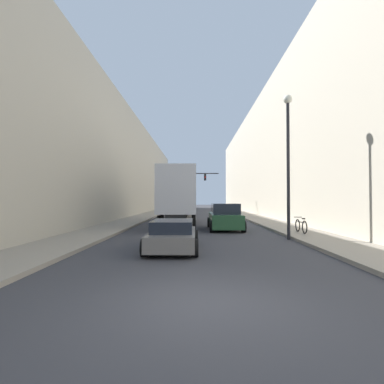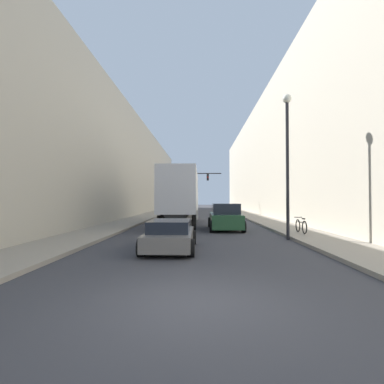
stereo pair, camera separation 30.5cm
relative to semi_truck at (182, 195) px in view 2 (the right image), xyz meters
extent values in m
plane|color=#38383D|center=(1.40, -18.59, -2.34)|extent=(200.00, 200.00, 0.00)
cube|color=gray|center=(7.40, 11.41, -2.27)|extent=(2.76, 80.00, 0.15)
cube|color=gray|center=(-4.61, 11.41, -2.27)|extent=(2.76, 80.00, 0.15)
cube|color=#BCB29E|center=(11.78, 11.41, 4.88)|extent=(6.00, 80.00, 14.45)
cube|color=#BCB29E|center=(-8.98, 11.41, 3.70)|extent=(6.00, 80.00, 12.09)
cube|color=silver|center=(0.00, -1.08, 0.28)|extent=(2.48, 11.23, 3.05)
cube|color=black|center=(0.00, -1.08, -1.39)|extent=(1.24, 11.23, 0.24)
cube|color=silver|center=(0.00, 5.79, -0.98)|extent=(2.48, 2.50, 2.72)
cylinder|color=black|center=(-1.09, -5.50, -1.84)|extent=(0.25, 1.00, 1.00)
cylinder|color=black|center=(1.09, -5.50, -1.84)|extent=(0.25, 1.00, 1.00)
cylinder|color=black|center=(-1.09, -4.30, -1.84)|extent=(0.25, 1.00, 1.00)
cylinder|color=black|center=(1.09, -4.30, -1.84)|extent=(0.25, 1.00, 1.00)
cylinder|color=black|center=(-1.09, 5.79, -1.84)|extent=(0.25, 1.00, 1.00)
cylinder|color=black|center=(1.09, 5.79, -1.84)|extent=(0.25, 1.00, 1.00)
cube|color=slate|center=(0.31, -12.38, -1.88)|extent=(1.76, 4.22, 0.57)
cube|color=#1E232D|center=(0.31, -12.59, -1.37)|extent=(1.55, 2.32, 0.45)
cylinder|color=black|center=(-0.57, -10.97, -2.02)|extent=(0.25, 0.64, 0.64)
cylinder|color=black|center=(1.19, -10.97, -2.02)|extent=(0.25, 0.64, 0.64)
cylinder|color=black|center=(-0.57, -13.89, -2.02)|extent=(0.25, 0.64, 0.64)
cylinder|color=black|center=(1.19, -13.89, -2.02)|extent=(0.25, 0.64, 0.64)
cube|color=#234C2D|center=(3.15, -4.39, -1.71)|extent=(1.94, 4.78, 0.87)
cube|color=#1E232D|center=(3.15, -4.63, -0.94)|extent=(1.70, 2.63, 0.68)
cylinder|color=black|center=(2.19, -2.71, -1.99)|extent=(0.25, 0.70, 0.70)
cylinder|color=black|center=(4.12, -2.71, -1.99)|extent=(0.25, 0.70, 0.70)
cylinder|color=black|center=(2.19, -6.18, -1.99)|extent=(0.25, 0.70, 0.70)
cylinder|color=black|center=(4.12, -6.18, -1.99)|extent=(0.25, 0.70, 0.70)
cylinder|color=black|center=(-3.08, 16.50, 0.57)|extent=(0.20, 0.20, 5.83)
cube|color=black|center=(0.62, 16.50, 3.19)|extent=(7.40, 0.12, 0.12)
cube|color=black|center=(-1.23, 16.50, 2.68)|extent=(0.30, 0.24, 0.90)
sphere|color=gold|center=(-1.23, 16.36, 2.68)|extent=(0.18, 0.18, 0.18)
cube|color=black|center=(0.62, 16.50, 2.68)|extent=(0.30, 0.24, 0.90)
sphere|color=gold|center=(0.62, 16.36, 2.68)|extent=(0.18, 0.18, 0.18)
cube|color=black|center=(2.47, 16.50, 2.68)|extent=(0.30, 0.24, 0.90)
sphere|color=red|center=(2.47, 16.36, 2.68)|extent=(0.18, 0.18, 0.18)
cylinder|color=black|center=(5.88, -9.34, 1.13)|extent=(0.16, 0.16, 6.94)
sphere|color=silver|center=(5.88, -9.34, 4.74)|extent=(0.44, 0.44, 0.44)
torus|color=black|center=(7.10, -8.15, -1.83)|extent=(0.06, 0.72, 0.72)
torus|color=black|center=(7.10, -7.05, -1.83)|extent=(0.06, 0.72, 0.72)
cube|color=black|center=(7.10, -7.60, -1.60)|extent=(0.04, 1.11, 0.04)
cube|color=black|center=(7.10, -8.00, -1.38)|extent=(0.12, 0.20, 0.06)
cube|color=black|center=(7.10, -7.10, -1.35)|extent=(0.44, 0.04, 0.04)
camera|label=1|loc=(1.24, -24.42, -0.31)|focal=28.00mm
camera|label=2|loc=(1.54, -24.41, -0.31)|focal=28.00mm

